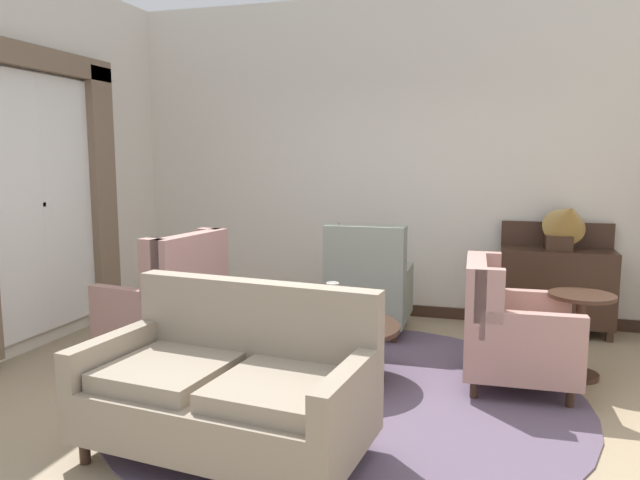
{
  "coord_description": "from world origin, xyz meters",
  "views": [
    {
      "loc": [
        0.98,
        -3.72,
        1.7
      ],
      "look_at": [
        -0.32,
        0.76,
        1.05
      ],
      "focal_mm": 33.41,
      "sensor_mm": 36.0,
      "label": 1
    }
  ],
  "objects_px": {
    "settee": "(230,387)",
    "armchair_far_left": "(368,288)",
    "armchair_near_sideboard": "(170,307)",
    "sideboard": "(556,285)",
    "gramophone": "(567,221)",
    "coffee_table": "(338,333)",
    "side_table": "(580,328)",
    "porcelain_vase": "(333,307)",
    "armchair_beside_settee": "(510,331)"
  },
  "relations": [
    {
      "from": "porcelain_vase",
      "to": "armchair_beside_settee",
      "type": "height_order",
      "value": "armchair_beside_settee"
    },
    {
      "from": "armchair_beside_settee",
      "to": "armchair_far_left",
      "type": "bearing_deg",
      "value": 50.6
    },
    {
      "from": "side_table",
      "to": "gramophone",
      "type": "distance_m",
      "value": 1.34
    },
    {
      "from": "side_table",
      "to": "gramophone",
      "type": "relative_size",
      "value": 1.14
    },
    {
      "from": "porcelain_vase",
      "to": "settee",
      "type": "xyz_separation_m",
      "value": [
        -0.27,
        -1.24,
        -0.19
      ]
    },
    {
      "from": "side_table",
      "to": "gramophone",
      "type": "height_order",
      "value": "gramophone"
    },
    {
      "from": "coffee_table",
      "to": "armchair_beside_settee",
      "type": "bearing_deg",
      "value": 11.29
    },
    {
      "from": "coffee_table",
      "to": "sideboard",
      "type": "relative_size",
      "value": 0.88
    },
    {
      "from": "settee",
      "to": "sideboard",
      "type": "bearing_deg",
      "value": 63.24
    },
    {
      "from": "armchair_beside_settee",
      "to": "sideboard",
      "type": "bearing_deg",
      "value": -18.07
    },
    {
      "from": "settee",
      "to": "armchair_near_sideboard",
      "type": "distance_m",
      "value": 1.8
    },
    {
      "from": "settee",
      "to": "side_table",
      "type": "height_order",
      "value": "settee"
    },
    {
      "from": "settee",
      "to": "sideboard",
      "type": "distance_m",
      "value": 3.69
    },
    {
      "from": "armchair_beside_settee",
      "to": "porcelain_vase",
      "type": "bearing_deg",
      "value": 101.52
    },
    {
      "from": "porcelain_vase",
      "to": "sideboard",
      "type": "height_order",
      "value": "sideboard"
    },
    {
      "from": "porcelain_vase",
      "to": "settee",
      "type": "height_order",
      "value": "settee"
    },
    {
      "from": "porcelain_vase",
      "to": "sideboard",
      "type": "distance_m",
      "value": 2.55
    },
    {
      "from": "settee",
      "to": "armchair_beside_settee",
      "type": "xyz_separation_m",
      "value": [
        1.57,
        1.54,
        0.02
      ]
    },
    {
      "from": "porcelain_vase",
      "to": "side_table",
      "type": "xyz_separation_m",
      "value": [
        1.81,
        0.61,
        -0.19
      ]
    },
    {
      "from": "armchair_beside_settee",
      "to": "side_table",
      "type": "distance_m",
      "value": 0.61
    },
    {
      "from": "side_table",
      "to": "armchair_beside_settee",
      "type": "bearing_deg",
      "value": -149.03
    },
    {
      "from": "armchair_near_sideboard",
      "to": "side_table",
      "type": "distance_m",
      "value": 3.3
    },
    {
      "from": "sideboard",
      "to": "armchair_beside_settee",
      "type": "bearing_deg",
      "value": -106.49
    },
    {
      "from": "settee",
      "to": "coffee_table",
      "type": "bearing_deg",
      "value": 83.1
    },
    {
      "from": "porcelain_vase",
      "to": "armchair_near_sideboard",
      "type": "xyz_separation_m",
      "value": [
        -1.45,
        0.12,
        -0.13
      ]
    },
    {
      "from": "coffee_table",
      "to": "side_table",
      "type": "height_order",
      "value": "side_table"
    },
    {
      "from": "gramophone",
      "to": "coffee_table",
      "type": "bearing_deg",
      "value": -136.12
    },
    {
      "from": "side_table",
      "to": "porcelain_vase",
      "type": "bearing_deg",
      "value": -161.32
    },
    {
      "from": "armchair_near_sideboard",
      "to": "gramophone",
      "type": "relative_size",
      "value": 1.86
    },
    {
      "from": "coffee_table",
      "to": "porcelain_vase",
      "type": "relative_size",
      "value": 2.85
    },
    {
      "from": "settee",
      "to": "armchair_far_left",
      "type": "bearing_deg",
      "value": 90.03
    },
    {
      "from": "coffee_table",
      "to": "porcelain_vase",
      "type": "distance_m",
      "value": 0.22
    },
    {
      "from": "armchair_far_left",
      "to": "armchair_beside_settee",
      "type": "relative_size",
      "value": 1.14
    },
    {
      "from": "settee",
      "to": "armchair_far_left",
      "type": "xyz_separation_m",
      "value": [
        0.29,
        2.54,
        0.06
      ]
    },
    {
      "from": "settee",
      "to": "armchair_beside_settee",
      "type": "bearing_deg",
      "value": 51.03
    },
    {
      "from": "armchair_near_sideboard",
      "to": "sideboard",
      "type": "distance_m",
      "value": 3.64
    },
    {
      "from": "coffee_table",
      "to": "sideboard",
      "type": "height_order",
      "value": "sideboard"
    },
    {
      "from": "settee",
      "to": "armchair_beside_settee",
      "type": "height_order",
      "value": "settee"
    },
    {
      "from": "armchair_near_sideboard",
      "to": "armchair_far_left",
      "type": "bearing_deg",
      "value": 137.22
    },
    {
      "from": "coffee_table",
      "to": "sideboard",
      "type": "xyz_separation_m",
      "value": [
        1.72,
        1.8,
        0.1
      ]
    },
    {
      "from": "coffee_table",
      "to": "porcelain_vase",
      "type": "xyz_separation_m",
      "value": [
        -0.03,
        -0.05,
        0.22
      ]
    },
    {
      "from": "armchair_near_sideboard",
      "to": "armchair_beside_settee",
      "type": "bearing_deg",
      "value": 102.21
    },
    {
      "from": "settee",
      "to": "armchair_far_left",
      "type": "height_order",
      "value": "armchair_far_left"
    },
    {
      "from": "armchair_near_sideboard",
      "to": "side_table",
      "type": "bearing_deg",
      "value": 107.03
    },
    {
      "from": "settee",
      "to": "side_table",
      "type": "xyz_separation_m",
      "value": [
        2.09,
        1.85,
        0.0
      ]
    },
    {
      "from": "settee",
      "to": "gramophone",
      "type": "bearing_deg",
      "value": 61.72
    },
    {
      "from": "armchair_near_sideboard",
      "to": "armchair_beside_settee",
      "type": "height_order",
      "value": "armchair_near_sideboard"
    },
    {
      "from": "armchair_beside_settee",
      "to": "gramophone",
      "type": "distance_m",
      "value": 1.69
    },
    {
      "from": "armchair_beside_settee",
      "to": "sideboard",
      "type": "xyz_separation_m",
      "value": [
        0.46,
        1.55,
        0.06
      ]
    },
    {
      "from": "porcelain_vase",
      "to": "armchair_far_left",
      "type": "relative_size",
      "value": 0.3
    }
  ]
}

